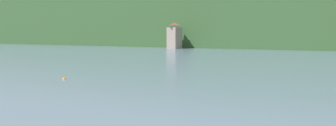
# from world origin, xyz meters

# --- Properties ---
(shore_building_west) EXTENTS (3.44, 5.07, 8.57)m
(shore_building_west) POSITION_xyz_m (-40.62, 124.40, 4.17)
(shore_building_west) COLOR gray
(shore_building_west) RESTS_ON ground_plane
(mooring_buoy_near) EXTENTS (0.37, 0.37, 0.37)m
(mooring_buoy_near) POSITION_xyz_m (-15.19, 50.65, 0.00)
(mooring_buoy_near) COLOR orange
(mooring_buoy_near) RESTS_ON ground_plane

